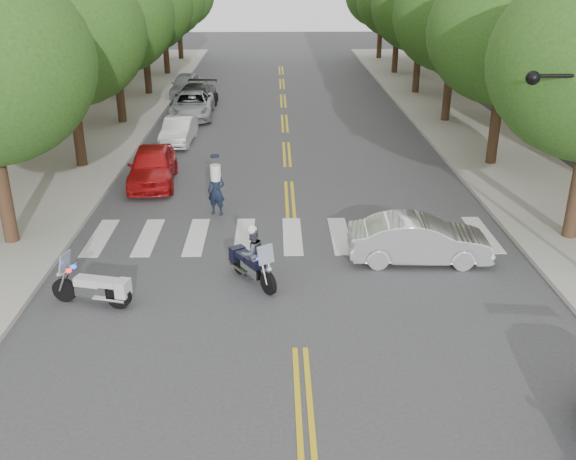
{
  "coord_description": "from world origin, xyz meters",
  "views": [
    {
      "loc": [
        -0.54,
        -12.54,
        8.28
      ],
      "look_at": [
        -0.2,
        3.94,
        1.3
      ],
      "focal_mm": 40.0,
      "sensor_mm": 36.0,
      "label": 1
    }
  ],
  "objects_px": {
    "motorcycle_police": "(252,257)",
    "convertible": "(419,240)",
    "officer_standing": "(216,191)",
    "motorcycle_parked": "(98,288)"
  },
  "relations": [
    {
      "from": "motorcycle_police",
      "to": "convertible",
      "type": "relative_size",
      "value": 0.46
    },
    {
      "from": "convertible",
      "to": "officer_standing",
      "type": "bearing_deg",
      "value": 60.32
    },
    {
      "from": "officer_standing",
      "to": "motorcycle_police",
      "type": "bearing_deg",
      "value": -55.56
    },
    {
      "from": "motorcycle_parked",
      "to": "officer_standing",
      "type": "bearing_deg",
      "value": -7.7
    },
    {
      "from": "motorcycle_police",
      "to": "officer_standing",
      "type": "relative_size",
      "value": 1.09
    },
    {
      "from": "motorcycle_parked",
      "to": "convertible",
      "type": "distance_m",
      "value": 9.14
    },
    {
      "from": "motorcycle_police",
      "to": "officer_standing",
      "type": "xyz_separation_m",
      "value": [
        -1.38,
        5.16,
        0.1
      ]
    },
    {
      "from": "motorcycle_police",
      "to": "convertible",
      "type": "bearing_deg",
      "value": 161.24
    },
    {
      "from": "motorcycle_parked",
      "to": "convertible",
      "type": "height_order",
      "value": "motorcycle_parked"
    },
    {
      "from": "motorcycle_police",
      "to": "motorcycle_parked",
      "type": "xyz_separation_m",
      "value": [
        -3.92,
        -1.22,
        -0.28
      ]
    }
  ]
}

